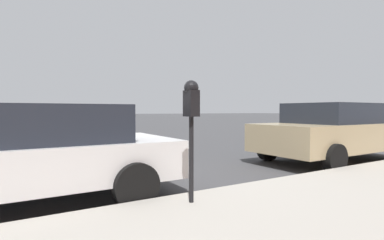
{
  "coord_description": "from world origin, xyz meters",
  "views": [
    {
      "loc": [
        -5.94,
        1.13,
        1.35
      ],
      "look_at": [
        -2.53,
        -0.95,
        1.22
      ],
      "focal_mm": 28.0,
      "sensor_mm": 36.0,
      "label": 1
    }
  ],
  "objects": [
    {
      "name": "car_tan",
      "position": [
        -1.1,
        -6.2,
        0.81
      ],
      "size": [
        2.18,
        4.37,
        1.54
      ],
      "rotation": [
        0.0,
        0.0,
        0.01
      ],
      "color": "tan",
      "rests_on": "ground_plane"
    },
    {
      "name": "car_white",
      "position": [
        -1.1,
        1.0,
        0.76
      ],
      "size": [
        2.18,
        4.45,
        1.44
      ],
      "rotation": [
        0.0,
        0.0,
        0.01
      ],
      "color": "silver",
      "rests_on": "ground_plane"
    },
    {
      "name": "parking_meter",
      "position": [
        -2.63,
        -0.87,
        1.37
      ],
      "size": [
        0.21,
        0.19,
        1.59
      ],
      "color": "black",
      "rests_on": "sidewalk"
    },
    {
      "name": "ground_plane",
      "position": [
        0.0,
        0.0,
        0.0
      ],
      "size": [
        220.0,
        220.0,
        0.0
      ],
      "primitive_type": "plane",
      "color": "#424244"
    }
  ]
}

